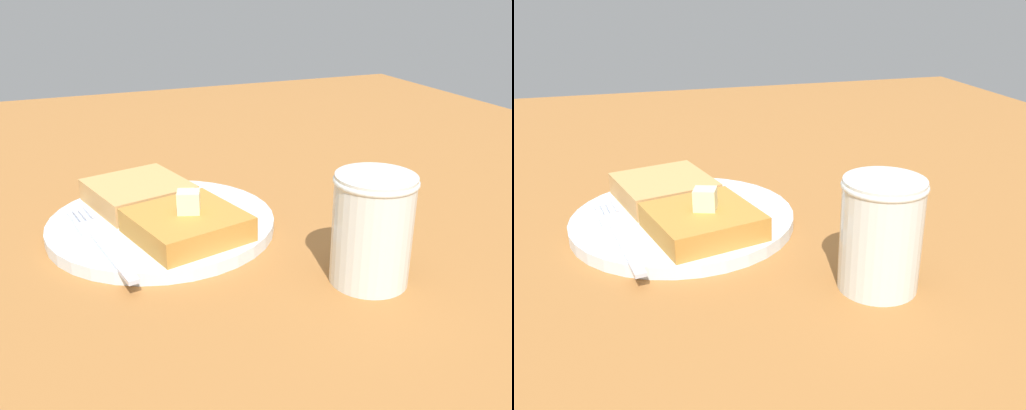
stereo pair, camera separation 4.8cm
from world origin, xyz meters
TOP-DOWN VIEW (x-y plane):
  - table_surface at (0.00, 0.00)cm, footprint 129.75×129.75cm
  - plate at (-3.39, 4.91)cm, footprint 21.29×21.29cm
  - toast_slice_left at (-8.04, 3.70)cm, footprint 11.01×10.83cm
  - toast_slice_middle at (1.25, 6.11)cm, footprint 11.01×10.83cm
  - butter_pat_primary at (-7.92, 3.40)cm, footprint 2.29×2.41cm
  - fork at (-5.88, 11.12)cm, footprint 16.02×3.99cm
  - syrup_jar at (-18.97, -8.09)cm, footprint 6.45×6.45cm

SIDE VIEW (x-z plane):
  - table_surface at x=0.00cm, z-range 0.00..2.29cm
  - plate at x=-3.39cm, z-range 2.37..3.54cm
  - fork at x=-5.88cm, z-range 3.46..3.82cm
  - toast_slice_left at x=-8.04cm, z-range 3.46..5.65cm
  - toast_slice_middle at x=1.25cm, z-range 3.46..5.65cm
  - syrup_jar at x=-18.97cm, z-range 1.98..10.84cm
  - butter_pat_primary at x=-7.92cm, z-range 5.65..7.59cm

